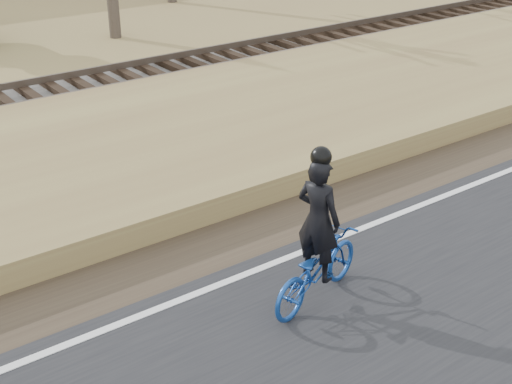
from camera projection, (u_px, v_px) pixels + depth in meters
ground at (500, 185)px, 12.61m from camera, size 120.00×120.00×0.00m
edge_line at (491, 178)px, 12.73m from camera, size 120.00×0.12×0.01m
shoulder at (447, 162)px, 13.47m from camera, size 120.00×1.60×0.04m
embankment at (340, 109)px, 15.56m from camera, size 120.00×5.00×0.44m
ballast at (240, 69)px, 18.31m from camera, size 120.00×3.00×0.45m
railroad at (240, 58)px, 18.18m from camera, size 120.00×2.40×0.29m
cyclist at (317, 254)px, 9.05m from camera, size 1.87×1.08×2.15m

